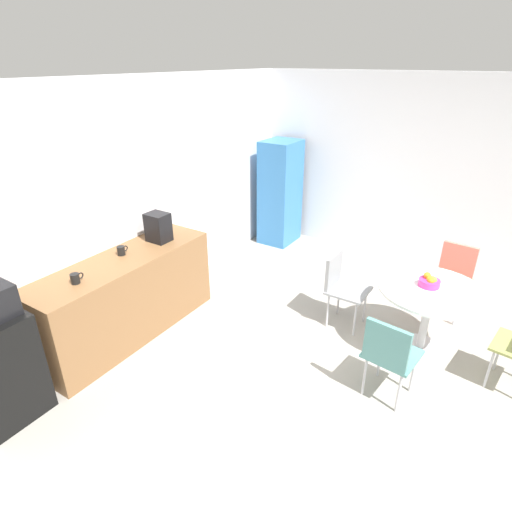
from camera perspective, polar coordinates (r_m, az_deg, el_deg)
name	(u,v)px	position (r m, az deg, el deg)	size (l,w,h in m)	color
ground_plane	(384,394)	(4.12, 17.21, -17.65)	(6.00, 6.00, 0.00)	#9E998E
wall_back	(134,201)	(4.88, -16.41, 7.28)	(6.00, 0.10, 2.60)	silver
wall_side_right	(466,179)	(6.22, 26.88, 9.39)	(0.10, 6.00, 2.60)	silver
counter_block	(127,297)	(4.64, -17.29, -5.37)	(2.03, 0.60, 0.90)	brown
locker_cabinet	(280,193)	(6.66, 3.32, 8.66)	(0.60, 0.50, 1.62)	#3372B2
round_table	(429,301)	(4.46, 22.67, -5.78)	(1.01, 1.01, 0.72)	silver
chair_coral	(454,272)	(5.30, 25.53, -1.96)	(0.46, 0.46, 0.83)	silver
chair_gray	(341,281)	(4.67, 11.54, -3.44)	(0.42, 0.42, 0.83)	silver
chair_teal	(389,351)	(3.74, 17.81, -12.37)	(0.47, 0.47, 0.83)	silver
fruit_bowl	(430,281)	(4.40, 22.75, -3.24)	(0.20, 0.20, 0.13)	#D8338C
mug_white	(121,251)	(4.51, -17.99, 0.72)	(0.13, 0.08, 0.09)	black
mug_green	(75,278)	(4.09, -23.54, -2.84)	(0.13, 0.08, 0.09)	black
mug_red	(163,231)	(4.90, -12.65, 3.37)	(0.13, 0.08, 0.09)	black
coffee_maker	(158,227)	(4.71, -13.28, 3.86)	(0.20, 0.24, 0.32)	black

